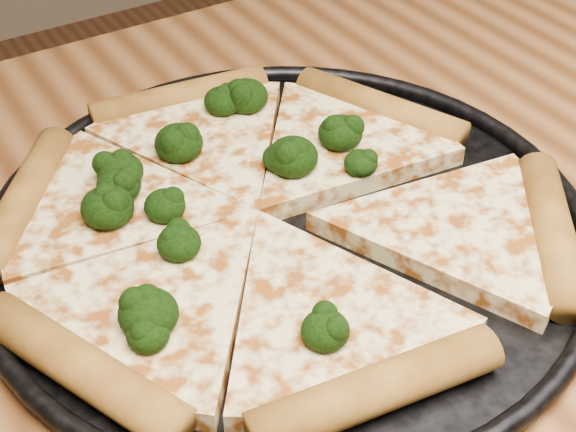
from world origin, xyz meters
TOP-DOWN VIEW (x-y plane):
  - dining_table at (0.00, 0.00)m, footprint 1.20×0.90m
  - pizza_pan at (-0.06, 0.11)m, footprint 0.41×0.41m
  - pizza at (-0.07, 0.12)m, footprint 0.39×0.36m
  - broccoli_florets at (-0.09, 0.16)m, footprint 0.23×0.26m

SIDE VIEW (x-z plane):
  - dining_table at x=0.00m, z-range 0.28..1.03m
  - pizza_pan at x=-0.06m, z-range 0.75..0.77m
  - pizza at x=-0.07m, z-range 0.75..0.78m
  - broccoli_florets at x=-0.09m, z-range 0.77..0.79m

